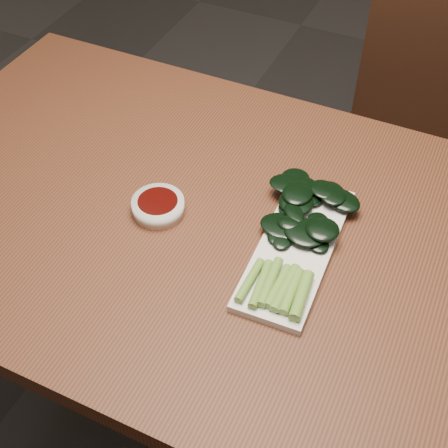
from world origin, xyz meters
TOP-DOWN VIEW (x-y plane):
  - ground at (0.00, 0.00)m, footprint 6.00×6.00m
  - table at (0.00, 0.00)m, footprint 1.40×0.80m
  - chair_far at (0.22, 0.68)m, footprint 0.44×0.44m
  - sauce_bowl at (-0.15, -0.03)m, footprint 0.09×0.09m
  - serving_plate at (0.11, -0.01)m, footprint 0.13×0.33m
  - gai_lan at (0.10, 0.03)m, footprint 0.18×0.32m

SIDE VIEW (x-z plane):
  - ground at x=0.00m, z-range 0.00..0.00m
  - chair_far at x=0.22m, z-range 0.04..0.93m
  - table at x=0.00m, z-range 0.30..1.05m
  - serving_plate at x=0.11m, z-range 0.75..0.76m
  - sauce_bowl at x=-0.15m, z-range 0.75..0.78m
  - gai_lan at x=0.10m, z-range 0.76..0.79m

